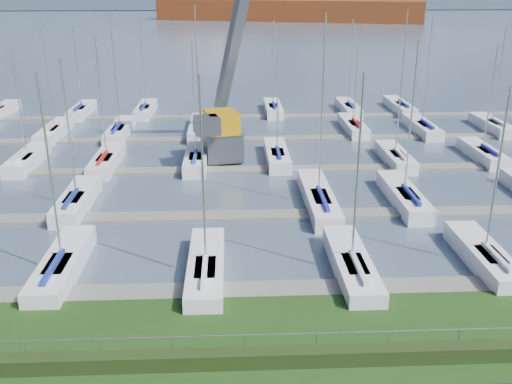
{
  "coord_description": "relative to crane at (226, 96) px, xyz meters",
  "views": [
    {
      "loc": [
        -1.45,
        -19.9,
        14.93
      ],
      "look_at": [
        0.0,
        12.0,
        3.0
      ],
      "focal_mm": 40.0,
      "sensor_mm": 36.0,
      "label": 1
    }
  ],
  "objects": [
    {
      "name": "docks",
      "position": [
        1.79,
        -4.03,
        -5.55
      ],
      "size": [
        90.0,
        41.6,
        0.25
      ],
      "color": "slate",
      "rests_on": "water"
    },
    {
      "name": "water",
      "position": [
        1.79,
        229.97,
        -5.73
      ],
      "size": [
        800.0,
        540.0,
        0.2
      ],
      "primitive_type": "cube",
      "color": "#48586A"
    },
    {
      "name": "crane",
      "position": [
        0.0,
        0.0,
        0.0
      ],
      "size": [
        6.93,
        13.14,
        22.35
      ],
      "rotation": [
        0.0,
        0.0,
        0.24
      ],
      "color": "#525559",
      "rests_on": "water"
    },
    {
      "name": "sailboat_fleet",
      "position": [
        -0.33,
        -1.83,
        0.12
      ],
      "size": [
        76.49,
        50.08,
        13.49
      ],
      "color": "silver",
      "rests_on": "water"
    },
    {
      "name": "cargo_ship_mid",
      "position": [
        19.09,
        183.46,
        -1.82
      ],
      "size": [
        103.73,
        46.67,
        21.5
      ],
      "rotation": [
        0.0,
        0.0,
        -0.29
      ],
      "color": "brown",
      "rests_on": "water"
    },
    {
      "name": "fence",
      "position": [
        1.79,
        -30.03,
        -4.13
      ],
      "size": [
        80.0,
        0.04,
        0.04
      ],
      "primitive_type": "cylinder",
      "rotation": [
        0.0,
        1.57,
        0.0
      ],
      "color": "gray",
      "rests_on": "grass"
    },
    {
      "name": "hedge",
      "position": [
        1.79,
        -30.43,
        -4.98
      ],
      "size": [
        80.0,
        0.7,
        0.7
      ],
      "primitive_type": "cube",
      "color": "#213012",
      "rests_on": "grass"
    }
  ]
}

